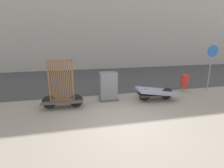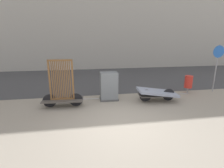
# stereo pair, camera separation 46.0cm
# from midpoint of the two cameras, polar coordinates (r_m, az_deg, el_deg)

# --- Properties ---
(ground_plane) EXTENTS (60.00, 60.00, 0.00)m
(ground_plane) POSITION_cam_midpoint_polar(r_m,az_deg,el_deg) (6.19, 5.21, -13.02)
(ground_plane) COLOR gray
(road_strip) EXTENTS (56.00, 7.63, 0.01)m
(road_strip) POSITION_cam_midpoint_polar(r_m,az_deg,el_deg) (12.76, -2.65, 1.90)
(road_strip) COLOR #424244
(road_strip) RESTS_ON ground_plane
(building_facade) EXTENTS (48.00, 4.00, 12.31)m
(building_facade) POSITION_cam_midpoint_polar(r_m,az_deg,el_deg) (18.50, -5.23, 25.13)
(building_facade) COLOR #B2ADA3
(building_facade) RESTS_ON ground_plane
(bike_cart_with_bedframe) EXTENTS (2.42, 0.78, 2.04)m
(bike_cart_with_bedframe) POSITION_cam_midpoint_polar(r_m,az_deg,el_deg) (7.62, -14.27, -2.26)
(bike_cart_with_bedframe) COLOR #4C4742
(bike_cart_with_bedframe) RESTS_ON ground_plane
(bike_cart_with_mattress) EXTENTS (2.49, 1.02, 0.61)m
(bike_cart_with_mattress) POSITION_cam_midpoint_polar(r_m,az_deg,el_deg) (8.46, 16.11, -2.80)
(bike_cart_with_mattress) COLOR #4C4742
(bike_cart_with_mattress) RESTS_ON ground_plane
(utility_cabinet) EXTENTS (0.86, 0.61, 1.34)m
(utility_cabinet) POSITION_cam_midpoint_polar(r_m,az_deg,el_deg) (8.24, 0.57, -1.01)
(utility_cabinet) COLOR #4C4C4C
(utility_cabinet) RESTS_ON ground_plane
(trash_bin) EXTENTS (0.41, 0.41, 0.94)m
(trash_bin) POSITION_cam_midpoint_polar(r_m,az_deg,el_deg) (10.22, 24.91, 0.66)
(trash_bin) COLOR gray
(trash_bin) RESTS_ON ground_plane
(sign_post) EXTENTS (0.64, 0.06, 2.55)m
(sign_post) POSITION_cam_midpoint_polar(r_m,az_deg,el_deg) (10.96, 32.19, 6.45)
(sign_post) COLOR gray
(sign_post) RESTS_ON ground_plane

